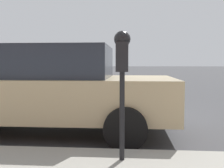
{
  "coord_description": "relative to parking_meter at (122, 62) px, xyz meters",
  "views": [
    {
      "loc": [
        -5.61,
        -0.42,
        1.26
      ],
      "look_at": [
        -2.59,
        -0.18,
        1.02
      ],
      "focal_mm": 42.0,
      "sensor_mm": 36.0,
      "label": 1
    }
  ],
  "objects": [
    {
      "name": "car_tan",
      "position": [
        1.62,
        1.4,
        -0.46
      ],
      "size": [
        2.09,
        4.41,
        1.57
      ],
      "rotation": [
        0.0,
        0.0,
        3.15
      ],
      "color": "tan",
      "rests_on": "ground_plane"
    },
    {
      "name": "parking_meter",
      "position": [
        0.0,
        0.0,
        0.0
      ],
      "size": [
        0.21,
        0.19,
        1.51
      ],
      "color": "black",
      "rests_on": "sidewalk"
    },
    {
      "name": "ground_plane",
      "position": [
        2.59,
        0.29,
        -1.28
      ],
      "size": [
        220.0,
        220.0,
        0.0
      ],
      "primitive_type": "plane",
      "color": "#424244"
    }
  ]
}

